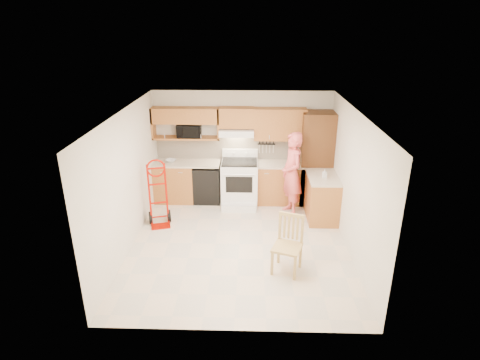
{
  "coord_description": "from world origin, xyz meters",
  "views": [
    {
      "loc": [
        0.21,
        -6.47,
        3.9
      ],
      "look_at": [
        0.0,
        0.5,
        1.1
      ],
      "focal_mm": 29.65,
      "sensor_mm": 36.0,
      "label": 1
    }
  ],
  "objects_px": {
    "microwave": "(189,130)",
    "range": "(239,179)",
    "dining_chair": "(287,245)",
    "person": "(292,174)",
    "hand_truck": "(158,196)"
  },
  "relations": [
    {
      "from": "microwave",
      "to": "hand_truck",
      "type": "bearing_deg",
      "value": -111.47
    },
    {
      "from": "person",
      "to": "hand_truck",
      "type": "xyz_separation_m",
      "value": [
        -2.72,
        -0.62,
        -0.27
      ]
    },
    {
      "from": "range",
      "to": "microwave",
      "type": "bearing_deg",
      "value": 165.49
    },
    {
      "from": "person",
      "to": "hand_truck",
      "type": "height_order",
      "value": "person"
    },
    {
      "from": "dining_chair",
      "to": "microwave",
      "type": "bearing_deg",
      "value": 144.1
    },
    {
      "from": "microwave",
      "to": "dining_chair",
      "type": "bearing_deg",
      "value": -58.12
    },
    {
      "from": "microwave",
      "to": "range",
      "type": "bearing_deg",
      "value": -16.98
    },
    {
      "from": "microwave",
      "to": "person",
      "type": "distance_m",
      "value": 2.48
    },
    {
      "from": "person",
      "to": "dining_chair",
      "type": "xyz_separation_m",
      "value": [
        -0.25,
        -2.19,
        -0.41
      ]
    },
    {
      "from": "microwave",
      "to": "range",
      "type": "xyz_separation_m",
      "value": [
        1.13,
        -0.29,
        -1.04
      ]
    },
    {
      "from": "hand_truck",
      "to": "dining_chair",
      "type": "height_order",
      "value": "hand_truck"
    },
    {
      "from": "range",
      "to": "person",
      "type": "xyz_separation_m",
      "value": [
        1.12,
        -0.44,
        0.31
      ]
    },
    {
      "from": "microwave",
      "to": "hand_truck",
      "type": "xyz_separation_m",
      "value": [
        -0.47,
        -1.36,
        -1.0
      ]
    },
    {
      "from": "microwave",
      "to": "person",
      "type": "relative_size",
      "value": 0.3
    },
    {
      "from": "range",
      "to": "dining_chair",
      "type": "distance_m",
      "value": 2.77
    }
  ]
}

